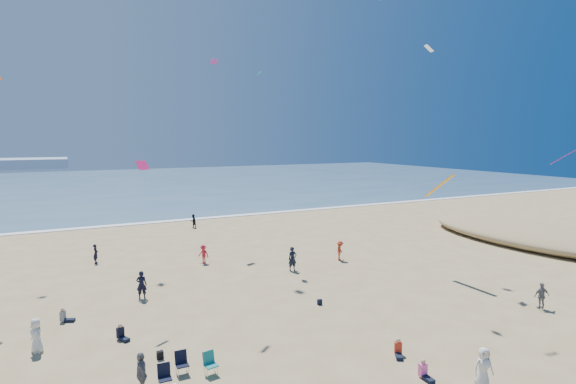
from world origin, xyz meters
name	(u,v)px	position (x,y,z in m)	size (l,w,h in m)	color
ocean	(99,185)	(0.00, 95.00, 0.03)	(220.00, 100.00, 0.06)	#476B84
surf_line	(133,224)	(0.00, 45.00, 0.04)	(220.00, 1.20, 0.08)	white
standing_flyers	(263,293)	(3.32, 13.91, 0.84)	(27.68, 41.48, 1.87)	black
seated_group	(255,352)	(0.26, 7.89, 0.42)	(15.06, 16.82, 0.84)	white
chair_cluster	(186,368)	(-2.97, 7.73, 0.50)	(2.65, 1.41, 1.00)	black
black_backpack	(160,355)	(-3.62, 10.04, 0.19)	(0.30, 0.22, 0.38)	black
navy_bag	(320,302)	(6.51, 12.59, 0.17)	(0.28, 0.18, 0.34)	black
kites_aloft	(378,46)	(10.16, 12.14, 15.68)	(48.28, 44.18, 28.95)	purple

